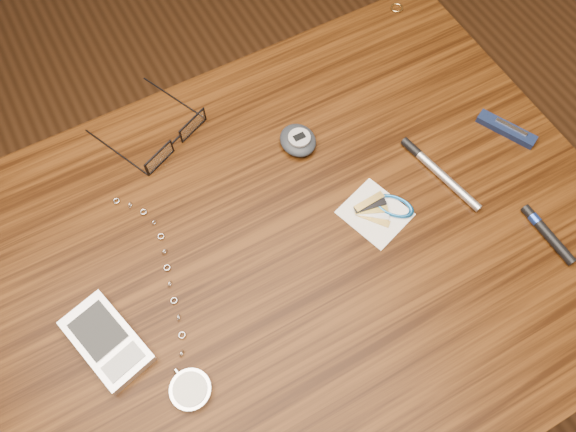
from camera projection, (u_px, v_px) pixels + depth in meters
name	position (u px, v px, depth m)	size (l,w,h in m)	color
ground	(277.00, 373.00, 1.44)	(3.80, 3.80, 0.00)	#472814
desk	(270.00, 290.00, 0.86)	(1.00, 0.70, 0.75)	#3B1E09
eyeglasses	(173.00, 139.00, 0.85)	(0.17, 0.18, 0.03)	black
gold_ring	(397.00, 8.00, 0.98)	(0.02, 0.02, 0.00)	#E2B464
pocket_watch	(189.00, 383.00, 0.69)	(0.08, 0.33, 0.02)	silver
pda_phone	(107.00, 341.00, 0.71)	(0.09, 0.13, 0.02)	silver
pedometer	(298.00, 140.00, 0.85)	(0.05, 0.06, 0.03)	#22262C
notepad_keys	(384.00, 209.00, 0.80)	(0.11, 0.11, 0.01)	silver
pocket_knife	(506.00, 129.00, 0.86)	(0.06, 0.09, 0.01)	#101C34
silver_pen	(434.00, 168.00, 0.83)	(0.04, 0.15, 0.01)	silver
black_blue_pen	(546.00, 232.00, 0.78)	(0.02, 0.10, 0.01)	black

